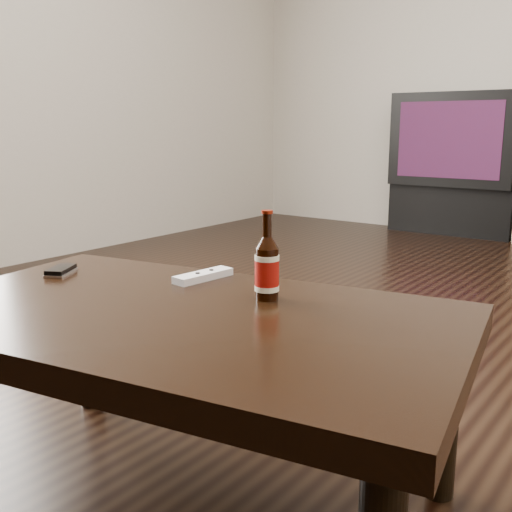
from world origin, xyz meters
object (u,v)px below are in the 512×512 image
Objects in this scene: tv_stand at (456,208)px; coffee_table at (182,337)px; beer_bottle at (267,268)px; phone at (61,271)px; tv at (461,139)px; remote at (203,276)px.

tv_stand is 3.84m from coffee_table.
beer_bottle reaches higher than tv_stand.
tv is at bearing 63.23° from phone.
tv_stand is 0.73× the size of coffee_table.
remote is (-0.23, 0.04, -0.06)m from beer_bottle.
coffee_table is at bearing -52.20° from remote.
coffee_table is 7.43× the size of remote.
remote is at bearing 168.92° from beer_bottle.
beer_bottle is 1.17× the size of remote.
phone is (0.21, -3.73, -0.27)m from tv.
coffee_table is at bearing -80.15° from tv_stand.
tv is (0.00, -0.00, 0.53)m from tv_stand.
tv is 3.69m from beer_bottle.
tv_stand is 3.75m from phone.
beer_bottle is at bearing 62.17° from coffee_table.
beer_bottle is 0.58m from phone.
coffee_table is at bearing -35.27° from phone.
coffee_table is 0.48m from phone.
tv_stand is 1.01× the size of tv.
coffee_table is at bearing -117.83° from beer_bottle.
tv is 0.73× the size of coffee_table.
tv reaches higher than phone.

